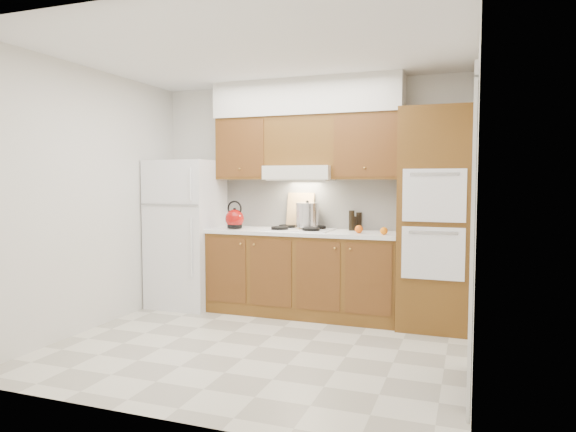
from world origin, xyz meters
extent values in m
plane|color=beige|center=(0.00, 0.00, 0.00)|extent=(3.60, 3.60, 0.00)
plane|color=white|center=(0.00, 0.00, 2.60)|extent=(3.60, 3.60, 0.00)
cube|color=silver|center=(0.00, 1.50, 1.30)|extent=(3.60, 0.02, 2.60)
cube|color=silver|center=(-1.80, 0.00, 1.30)|extent=(0.02, 3.00, 2.60)
cube|color=silver|center=(1.80, 0.00, 1.30)|extent=(0.02, 3.00, 2.60)
cube|color=white|center=(-1.41, 1.14, 0.86)|extent=(0.75, 0.72, 1.72)
cube|color=brown|center=(0.02, 1.20, 0.45)|extent=(2.11, 0.60, 0.90)
cube|color=white|center=(0.03, 1.19, 0.92)|extent=(2.13, 0.62, 0.04)
cube|color=white|center=(0.02, 1.49, 1.22)|extent=(2.11, 0.03, 0.56)
cube|color=brown|center=(1.44, 1.18, 1.10)|extent=(0.70, 0.65, 2.20)
cube|color=brown|center=(-0.71, 1.33, 1.85)|extent=(0.63, 0.33, 0.70)
cube|color=brown|center=(0.72, 1.33, 1.85)|extent=(0.73, 0.33, 0.70)
cube|color=silver|center=(-0.02, 1.27, 1.57)|extent=(0.75, 0.45, 0.15)
cube|color=brown|center=(-0.02, 1.33, 1.92)|extent=(0.75, 0.33, 0.55)
cube|color=silver|center=(0.03, 1.32, 2.40)|extent=(2.13, 0.36, 0.40)
cube|color=white|center=(-0.02, 1.21, 0.95)|extent=(0.74, 0.50, 0.01)
cube|color=black|center=(1.79, -0.35, 1.05)|extent=(0.02, 0.90, 2.10)
cylinder|color=#3F3833|center=(1.79, 0.55, 2.15)|extent=(0.02, 0.30, 0.30)
sphere|color=maroon|center=(-0.75, 1.09, 1.06)|extent=(0.24, 0.24, 0.21)
cube|color=tan|center=(-0.07, 1.41, 1.14)|extent=(0.32, 0.11, 0.42)
cylinder|color=silver|center=(0.05, 1.28, 1.10)|extent=(0.30, 0.30, 0.26)
cylinder|color=black|center=(0.54, 1.36, 1.05)|extent=(0.08, 0.08, 0.22)
cylinder|color=black|center=(0.60, 1.45, 1.04)|extent=(0.07, 0.07, 0.20)
cylinder|color=black|center=(0.56, 1.37, 1.02)|extent=(0.07, 0.07, 0.15)
sphere|color=orange|center=(0.94, 1.04, 0.98)|extent=(0.10, 0.10, 0.08)
sphere|color=#E54E0C|center=(0.67, 1.11, 0.98)|extent=(0.10, 0.10, 0.08)
camera|label=1|loc=(1.78, -4.16, 1.50)|focal=32.00mm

